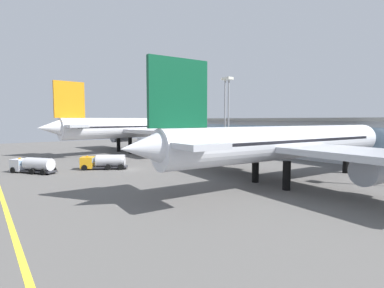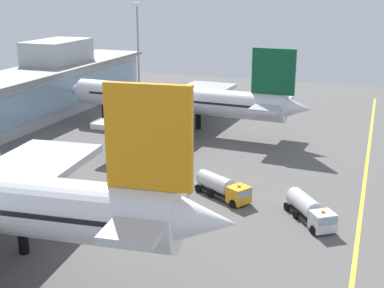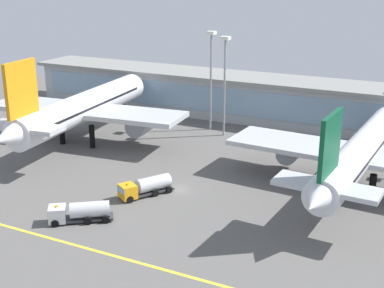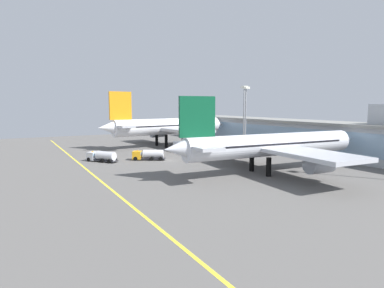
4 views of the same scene
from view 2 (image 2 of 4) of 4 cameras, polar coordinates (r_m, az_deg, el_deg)
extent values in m
plane|color=#5B5956|center=(75.88, 1.20, -4.52)|extent=(180.00, 180.00, 0.00)
cube|color=yellow|center=(72.45, 18.02, -6.46)|extent=(144.00, 0.50, 0.01)
cube|color=#ADB2B7|center=(127.57, -14.47, 9.57)|extent=(16.00, 10.00, 6.00)
cylinder|color=black|center=(59.45, -18.01, -9.23)|extent=(1.10, 1.10, 4.74)
cone|color=white|center=(46.63, 0.99, -8.32)|extent=(5.67, 6.99, 5.04)
cylinder|color=#999EA8|center=(67.71, -18.12, -4.18)|extent=(4.70, 6.07, 4.15)
cube|color=orange|center=(45.27, -4.76, 0.68)|extent=(1.49, 7.90, 9.49)
cube|color=#B7BAC1|center=(47.63, -4.56, -7.22)|extent=(14.04, 6.15, 0.76)
cylinder|color=black|center=(99.50, -0.66, 1.96)|extent=(1.10, 1.10, 4.08)
cylinder|color=black|center=(104.95, 0.70, 2.76)|extent=(1.10, 1.10, 4.08)
cylinder|color=black|center=(111.47, -9.53, 3.37)|extent=(1.10, 1.10, 4.08)
cylinder|color=silver|center=(102.61, -1.77, 4.91)|extent=(7.70, 43.99, 5.11)
cone|color=silver|center=(114.33, -12.52, 5.76)|extent=(5.11, 4.88, 4.85)
cone|color=silver|center=(95.17, 11.29, 3.87)|extent=(4.67, 5.86, 4.34)
cube|color=#84A3BC|center=(112.30, -11.18, 6.11)|extent=(4.03, 3.80, 1.53)
cube|color=black|center=(102.53, -1.77, 5.12)|extent=(7.34, 37.01, 0.41)
cube|color=#B7BAC1|center=(102.75, -1.76, 4.56)|extent=(44.38, 13.09, 0.82)
cylinder|color=#999EA8|center=(93.31, -5.82, 1.93)|extent=(3.91, 5.89, 3.57)
cylinder|color=#999EA8|center=(114.75, 0.13, 4.85)|extent=(3.91, 5.89, 3.57)
cube|color=#0C4C2D|center=(94.98, 8.89, 7.81)|extent=(1.08, 7.90, 8.17)
cube|color=#B7BAC1|center=(96.07, 8.73, 4.36)|extent=(14.29, 5.64, 0.65)
cylinder|color=black|center=(64.14, 15.13, -8.79)|extent=(1.07, 0.89, 1.10)
cylinder|color=black|center=(62.91, 13.07, -9.15)|extent=(1.07, 0.89, 1.10)
cylinder|color=black|center=(67.64, 13.19, -7.25)|extent=(1.07, 0.89, 1.10)
cylinder|color=black|center=(66.48, 11.21, -7.56)|extent=(1.07, 0.89, 1.10)
cylinder|color=black|center=(69.65, 12.19, -6.46)|extent=(1.07, 0.89, 1.10)
cylinder|color=black|center=(68.52, 10.26, -6.74)|extent=(1.07, 0.89, 1.10)
cube|color=#2D2D33|center=(66.94, 12.28, -7.54)|extent=(7.50, 6.32, 0.30)
cube|color=silver|center=(63.36, 14.05, -8.18)|extent=(3.42, 3.48, 2.20)
cube|color=#84A3BC|center=(63.16, 14.08, -7.78)|extent=(3.43, 3.45, 0.88)
cylinder|color=silver|center=(66.86, 12.13, -6.35)|extent=(5.87, 5.13, 2.30)
cube|color=orange|center=(62.87, 14.13, -7.17)|extent=(0.30, 0.40, 0.20)
cylinder|color=black|center=(70.18, 6.02, -5.97)|extent=(0.82, 1.10, 1.10)
cylinder|color=black|center=(68.48, 4.48, -6.52)|extent=(0.82, 1.10, 1.10)
cylinder|color=black|center=(73.14, 3.51, -4.93)|extent=(0.82, 1.10, 1.10)
cylinder|color=black|center=(71.52, 1.98, -5.43)|extent=(0.82, 1.10, 1.10)
cylinder|color=black|center=(74.87, 2.20, -4.38)|extent=(0.82, 1.10, 1.10)
cylinder|color=black|center=(73.29, 0.67, -4.85)|extent=(0.82, 1.10, 1.10)
cube|color=#2D2D33|center=(72.24, 2.85, -5.29)|extent=(5.87, 7.70, 0.30)
cube|color=orange|center=(69.17, 5.12, -5.53)|extent=(3.43, 3.34, 2.20)
cube|color=#84A3BC|center=(68.99, 5.13, -5.15)|extent=(3.39, 3.37, 0.88)
cylinder|color=silver|center=(72.13, 2.58, -4.21)|extent=(4.83, 5.97, 2.30)
cube|color=orange|center=(68.72, 5.15, -4.59)|extent=(0.30, 0.40, 0.20)
cylinder|color=gray|center=(127.14, -5.87, 9.54)|extent=(0.44, 0.44, 23.16)
cube|color=silver|center=(126.18, -6.04, 14.92)|extent=(1.80, 1.80, 0.70)
camera|label=1|loc=(122.95, 20.58, 7.54)|focal=27.72mm
camera|label=3|loc=(115.58, 46.30, 15.20)|focal=49.46mm
camera|label=4|loc=(150.34, 26.07, 10.52)|focal=30.77mm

